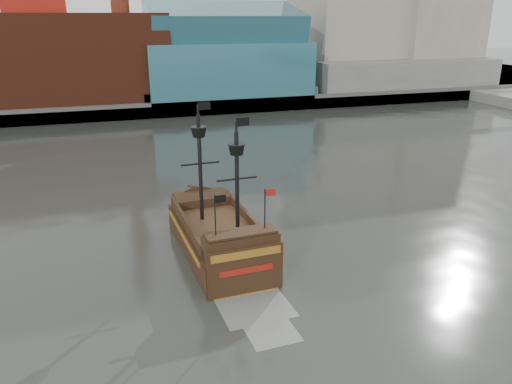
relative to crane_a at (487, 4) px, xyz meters
name	(u,v)px	position (x,y,z in m)	size (l,w,h in m)	color
ground	(355,304)	(-78.63, -82.00, -19.11)	(400.00, 400.00, 0.00)	#272A25
promenade_far	(159,88)	(-78.63, 10.00, -18.11)	(220.00, 60.00, 2.00)	slate
seawall	(181,109)	(-78.63, -19.50, -17.81)	(220.00, 1.00, 2.60)	#4C4C49
crane_a	(487,4)	(0.00, 0.00, 0.00)	(22.50, 4.00, 32.25)	slate
crane_b	(488,19)	(9.60, 10.00, -3.54)	(19.10, 4.00, 26.25)	slate
pirate_ship	(220,241)	(-84.90, -72.88, -18.05)	(5.54, 15.93, 11.79)	black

